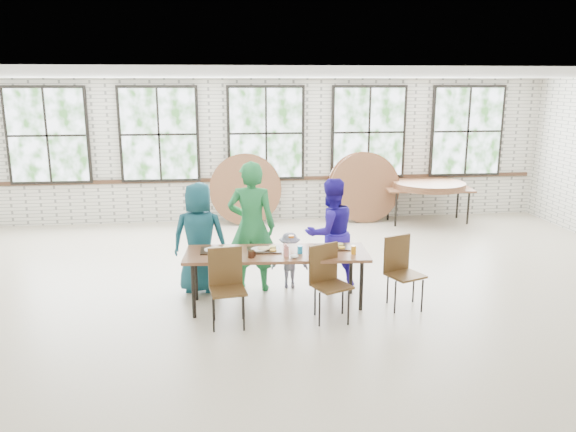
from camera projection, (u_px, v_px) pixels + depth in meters
name	position (u px, v px, depth m)	size (l,w,h in m)	color
room	(266.00, 136.00, 11.75)	(12.00, 12.00, 12.00)	#B5A790
dining_table	(276.00, 256.00, 7.39)	(2.45, 0.95, 0.74)	brown
chair_near_left	(227.00, 280.00, 6.87)	(0.47, 0.46, 0.95)	#51371B
chair_near_right	(327.00, 276.00, 7.02)	(0.55, 0.54, 0.95)	#51371B
chair_spare	(401.00, 265.00, 7.41)	(0.54, 0.54, 0.95)	#51371B
adult_teal	(199.00, 238.00, 7.88)	(0.77, 0.50, 1.58)	#195C5F
adult_green	(252.00, 226.00, 7.93)	(0.68, 0.45, 1.86)	#1F773C
toddler	(290.00, 260.00, 8.11)	(0.53, 0.31, 0.82)	#141137
adult_blue	(330.00, 233.00, 8.09)	(0.78, 0.60, 1.60)	#241598
storage_table	(429.00, 191.00, 11.85)	(1.86, 0.92, 0.74)	brown
tabletop_clutter	(284.00, 251.00, 7.36)	(2.02, 0.63, 0.11)	black
round_tops_stacked	(429.00, 185.00, 11.82)	(1.50, 1.50, 0.13)	brown
round_tops_leaning	(325.00, 188.00, 11.85)	(4.03, 0.42, 1.49)	brown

